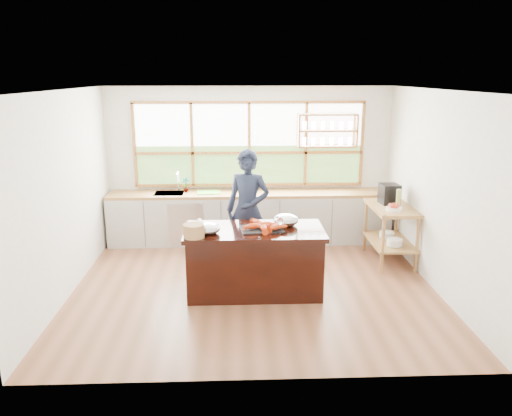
{
  "coord_description": "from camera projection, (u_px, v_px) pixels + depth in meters",
  "views": [
    {
      "loc": [
        -0.23,
        -6.52,
        2.89
      ],
      "look_at": [
        0.04,
        0.15,
        1.1
      ],
      "focal_mm": 35.0,
      "sensor_mm": 36.0,
      "label": 1
    }
  ],
  "objects": [
    {
      "name": "lobster_pile",
      "position": [
        264.0,
        226.0,
        6.57
      ],
      "size": [
        0.52,
        0.48,
        0.08
      ],
      "color": "red",
      "rests_on": "slate_board"
    },
    {
      "name": "island",
      "position": [
        254.0,
        261.0,
        6.74
      ],
      "size": [
        1.85,
        0.9,
        0.9
      ],
      "color": "black",
      "rests_on": "ground_plane"
    },
    {
      "name": "mixing_bowl_left",
      "position": [
        208.0,
        229.0,
        6.44
      ],
      "size": [
        0.31,
        0.31,
        0.15
      ],
      "primitive_type": "ellipsoid",
      "color": "#ADB1B5",
      "rests_on": "island"
    },
    {
      "name": "cutting_board",
      "position": [
        209.0,
        192.0,
        8.66
      ],
      "size": [
        0.42,
        0.33,
        0.01
      ],
      "primitive_type": "cube",
      "rotation": [
        0.0,
        0.0,
        0.07
      ],
      "color": "#52BA33",
      "rests_on": "back_counter"
    },
    {
      "name": "mixing_bowl_right",
      "position": [
        286.0,
        220.0,
        6.79
      ],
      "size": [
        0.34,
        0.34,
        0.17
      ],
      "primitive_type": "ellipsoid",
      "color": "#ADB1B5",
      "rests_on": "island"
    },
    {
      "name": "fruit_bowl",
      "position": [
        394.0,
        208.0,
        7.52
      ],
      "size": [
        0.24,
        0.24,
        0.11
      ],
      "color": "white",
      "rests_on": "right_shelf_unit"
    },
    {
      "name": "espresso_machine",
      "position": [
        389.0,
        194.0,
        7.9
      ],
      "size": [
        0.3,
        0.32,
        0.32
      ],
      "primitive_type": "cube",
      "rotation": [
        0.0,
        0.0,
        0.09
      ],
      "color": "black",
      "rests_on": "right_shelf_unit"
    },
    {
      "name": "cook",
      "position": [
        248.0,
        210.0,
        7.49
      ],
      "size": [
        0.78,
        0.64,
        1.83
      ],
      "primitive_type": "imported",
      "rotation": [
        0.0,
        0.0,
        -0.34
      ],
      "color": "#181F32",
      "rests_on": "ground_plane"
    },
    {
      "name": "wine_bottle",
      "position": [
        398.0,
        199.0,
        7.61
      ],
      "size": [
        0.08,
        0.08,
        0.3
      ],
      "primitive_type": "cylinder",
      "rotation": [
        0.0,
        0.0,
        0.06
      ],
      "color": "#A0A64D",
      "rests_on": "right_shelf_unit"
    },
    {
      "name": "back_counter",
      "position": [
        249.0,
        217.0,
        8.81
      ],
      "size": [
        4.9,
        0.63,
        0.9
      ],
      "color": "beige",
      "rests_on": "ground_plane"
    },
    {
      "name": "potted_plant",
      "position": [
        186.0,
        185.0,
        8.67
      ],
      "size": [
        0.16,
        0.13,
        0.26
      ],
      "primitive_type": "imported",
      "rotation": [
        0.0,
        0.0,
        -0.31
      ],
      "color": "slate",
      "rests_on": "back_counter"
    },
    {
      "name": "parchment_roll",
      "position": [
        201.0,
        224.0,
        6.71
      ],
      "size": [
        0.13,
        0.31,
        0.08
      ],
      "primitive_type": "cylinder",
      "rotation": [
        1.57,
        0.0,
        0.18
      ],
      "color": "silver",
      "rests_on": "island"
    },
    {
      "name": "wicker_basket",
      "position": [
        194.0,
        231.0,
        6.28
      ],
      "size": [
        0.27,
        0.27,
        0.17
      ],
      "primitive_type": "cylinder",
      "color": "#AB8646",
      "rests_on": "island"
    },
    {
      "name": "right_shelf_unit",
      "position": [
        391.0,
        225.0,
        7.84
      ],
      "size": [
        0.62,
        1.1,
        0.9
      ],
      "color": "#9F6F3A",
      "rests_on": "ground_plane"
    },
    {
      "name": "ground_plane",
      "position": [
        254.0,
        286.0,
        7.06
      ],
      "size": [
        5.0,
        5.0,
        0.0
      ],
      "primitive_type": "plane",
      "color": "brown"
    },
    {
      "name": "wine_glass",
      "position": [
        281.0,
        222.0,
        6.39
      ],
      "size": [
        0.08,
        0.08,
        0.22
      ],
      "color": "silver",
      "rests_on": "island"
    },
    {
      "name": "slate_board",
      "position": [
        262.0,
        229.0,
        6.62
      ],
      "size": [
        0.59,
        0.46,
        0.02
      ],
      "primitive_type": "cube",
      "rotation": [
        0.0,
        0.0,
        0.11
      ],
      "color": "black",
      "rests_on": "island"
    },
    {
      "name": "room_shell",
      "position": [
        254.0,
        157.0,
        7.1
      ],
      "size": [
        5.02,
        4.52,
        2.71
      ],
      "color": "silver",
      "rests_on": "ground_plane"
    }
  ]
}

